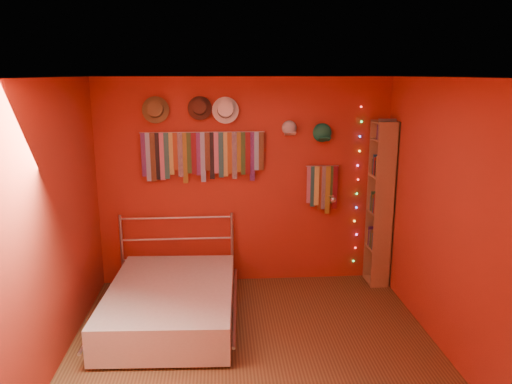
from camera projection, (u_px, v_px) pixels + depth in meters
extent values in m
plane|color=#50321B|center=(255.00, 355.00, 4.61)|extent=(3.50, 3.50, 0.00)
cube|color=maroon|center=(245.00, 183.00, 6.02)|extent=(3.50, 0.02, 2.50)
cube|color=maroon|center=(451.00, 221.00, 4.45)|extent=(0.02, 3.50, 2.50)
cube|color=maroon|center=(48.00, 230.00, 4.19)|extent=(0.02, 3.50, 2.50)
cube|color=white|center=(255.00, 77.00, 4.03)|extent=(3.50, 3.50, 0.02)
cylinder|color=#B8B7BC|center=(202.00, 132.00, 5.79)|extent=(1.45, 0.01, 0.01)
cube|color=#3F1A68|center=(144.00, 155.00, 5.79)|extent=(0.06, 0.01, 0.51)
cube|color=#7CACDD|center=(148.00, 157.00, 5.79)|extent=(0.06, 0.01, 0.57)
cube|color=#4C3219|center=(153.00, 157.00, 5.79)|extent=(0.06, 0.01, 0.57)
cube|color=black|center=(158.00, 157.00, 5.81)|extent=(0.06, 0.01, 0.55)
cube|color=#B2597E|center=(162.00, 157.00, 5.80)|extent=(0.06, 0.01, 0.56)
cube|color=#1B5E59|center=(167.00, 156.00, 5.80)|extent=(0.06, 0.01, 0.54)
cube|color=#ABAD45|center=(171.00, 154.00, 5.81)|extent=(0.06, 0.01, 0.49)
cube|color=maroon|center=(176.00, 152.00, 5.80)|extent=(0.06, 0.01, 0.44)
cube|color=navy|center=(180.00, 155.00, 5.81)|extent=(0.06, 0.01, 0.52)
cube|color=brown|center=(185.00, 158.00, 5.83)|extent=(0.06, 0.01, 0.60)
cube|color=#1F491D|center=(189.00, 153.00, 5.82)|extent=(0.06, 0.01, 0.48)
cube|color=#600E16|center=(194.00, 154.00, 5.82)|extent=(0.06, 0.01, 0.49)
cube|color=#531966|center=(198.00, 154.00, 5.84)|extent=(0.06, 0.01, 0.51)
cube|color=#6985BA|center=(203.00, 158.00, 5.84)|extent=(0.06, 0.01, 0.59)
cube|color=#482618|center=(207.00, 152.00, 5.82)|extent=(0.06, 0.01, 0.45)
cube|color=black|center=(212.00, 156.00, 5.85)|extent=(0.06, 0.01, 0.56)
cube|color=#AB5578|center=(216.00, 153.00, 5.84)|extent=(0.06, 0.01, 0.48)
cube|color=#174A52|center=(221.00, 155.00, 5.85)|extent=(0.06, 0.01, 0.53)
cube|color=#CFAE53|center=(225.00, 155.00, 5.86)|extent=(0.06, 0.01, 0.53)
cube|color=brown|center=(230.00, 153.00, 5.85)|extent=(0.06, 0.01, 0.49)
cube|color=#161356|center=(234.00, 156.00, 5.86)|extent=(0.06, 0.01, 0.55)
cube|color=#856018|center=(239.00, 152.00, 5.87)|extent=(0.06, 0.01, 0.48)
cube|color=#22491D|center=(243.00, 154.00, 5.87)|extent=(0.06, 0.01, 0.51)
cube|color=maroon|center=(248.00, 153.00, 5.86)|extent=(0.06, 0.01, 0.50)
cube|color=#3D1965|center=(252.00, 157.00, 5.89)|extent=(0.06, 0.01, 0.58)
cube|color=#78AED5|center=(257.00, 151.00, 5.87)|extent=(0.06, 0.01, 0.45)
cube|color=#4E331A|center=(261.00, 151.00, 5.87)|extent=(0.06, 0.01, 0.45)
cylinder|color=#B8B7BC|center=(323.00, 166.00, 5.99)|extent=(0.40, 0.01, 0.01)
cube|color=#A0506E|center=(309.00, 185.00, 6.02)|extent=(0.06, 0.01, 0.45)
cube|color=#195657|center=(313.00, 187.00, 6.02)|extent=(0.06, 0.01, 0.50)
cube|color=#BCBA4B|center=(317.00, 186.00, 6.02)|extent=(0.06, 0.01, 0.48)
cube|color=maroon|center=(320.00, 188.00, 6.04)|extent=(0.06, 0.01, 0.54)
cube|color=navy|center=(324.00, 188.00, 6.04)|extent=(0.06, 0.01, 0.53)
cube|color=olive|center=(328.00, 190.00, 6.04)|extent=(0.06, 0.01, 0.59)
cube|color=#234B1E|center=(331.00, 185.00, 6.04)|extent=(0.06, 0.01, 0.46)
cube|color=#5D0E18|center=(335.00, 188.00, 6.05)|extent=(0.06, 0.01, 0.53)
cylinder|color=brown|center=(156.00, 110.00, 5.68)|extent=(0.31, 0.08, 0.31)
cylinder|color=brown|center=(155.00, 109.00, 5.63)|extent=(0.18, 0.15, 0.20)
cylinder|color=#332314|center=(155.00, 110.00, 5.65)|extent=(0.19, 0.06, 0.19)
cylinder|color=#462519|center=(200.00, 108.00, 5.71)|extent=(0.28, 0.07, 0.27)
cylinder|color=#462519|center=(200.00, 107.00, 5.67)|extent=(0.16, 0.14, 0.18)
cylinder|color=black|center=(200.00, 108.00, 5.69)|extent=(0.17, 0.06, 0.17)
cylinder|color=white|center=(225.00, 110.00, 5.74)|extent=(0.31, 0.08, 0.31)
cylinder|color=white|center=(225.00, 109.00, 5.69)|extent=(0.18, 0.15, 0.20)
cylinder|color=black|center=(225.00, 110.00, 5.71)|extent=(0.19, 0.06, 0.19)
ellipsoid|color=silver|center=(289.00, 128.00, 5.85)|extent=(0.18, 0.13, 0.18)
cube|color=silver|center=(290.00, 134.00, 5.76)|extent=(0.13, 0.09, 0.05)
ellipsoid|color=#186D4B|center=(322.00, 133.00, 5.90)|extent=(0.20, 0.15, 0.20)
cube|color=#186D4B|center=(324.00, 139.00, 5.79)|extent=(0.14, 0.11, 0.06)
sphere|color=#FF3333|center=(361.00, 107.00, 5.87)|extent=(0.02, 0.02, 0.02)
sphere|color=#33FF4C|center=(361.00, 122.00, 5.91)|extent=(0.02, 0.02, 0.02)
sphere|color=#4C66FF|center=(360.00, 137.00, 5.95)|extent=(0.02, 0.02, 0.02)
sphere|color=yellow|center=(359.00, 151.00, 5.99)|extent=(0.02, 0.02, 0.02)
sphere|color=#FF4CCC|center=(358.00, 165.00, 6.03)|extent=(0.02, 0.02, 0.02)
sphere|color=#FF3333|center=(358.00, 180.00, 6.07)|extent=(0.02, 0.02, 0.02)
sphere|color=#33FF4C|center=(357.00, 194.00, 6.11)|extent=(0.02, 0.02, 0.02)
sphere|color=#4C66FF|center=(356.00, 207.00, 6.15)|extent=(0.02, 0.02, 0.02)
sphere|color=yellow|center=(354.00, 221.00, 6.19)|extent=(0.02, 0.02, 0.02)
sphere|color=#FF4CCC|center=(356.00, 235.00, 6.24)|extent=(0.02, 0.02, 0.02)
sphere|color=#FF3333|center=(355.00, 248.00, 6.28)|extent=(0.02, 0.02, 0.02)
sphere|color=#33FF4C|center=(353.00, 261.00, 6.32)|extent=(0.02, 0.02, 0.02)
cylinder|color=#B8B7BC|center=(328.00, 196.00, 6.11)|extent=(0.04, 0.03, 0.04)
cylinder|color=#B8B7BC|center=(331.00, 196.00, 5.99)|extent=(0.01, 0.26, 0.08)
sphere|color=white|center=(333.00, 200.00, 5.86)|extent=(0.07, 0.07, 0.07)
cube|color=#946043|center=(385.00, 208.00, 5.82)|extent=(0.24, 0.02, 2.00)
cube|color=#946043|center=(376.00, 201.00, 6.13)|extent=(0.24, 0.02, 2.00)
cube|color=#946043|center=(390.00, 204.00, 5.99)|extent=(0.02, 0.34, 2.00)
cube|color=#946043|center=(376.00, 281.00, 6.20)|extent=(0.24, 0.32, 0.02)
cube|color=#946043|center=(378.00, 248.00, 6.11)|extent=(0.24, 0.32, 0.02)
cube|color=#946043|center=(380.00, 213.00, 6.00)|extent=(0.24, 0.32, 0.02)
cube|color=#946043|center=(382.00, 176.00, 5.90)|extent=(0.24, 0.32, 0.02)
cube|color=#946043|center=(384.00, 140.00, 5.80)|extent=(0.24, 0.32, 0.02)
cube|color=#946043|center=(385.00, 123.00, 5.75)|extent=(0.24, 0.32, 0.02)
cylinder|color=#B8B7BC|center=(122.00, 251.00, 6.00)|extent=(0.03, 0.03, 0.90)
cylinder|color=#B8B7BC|center=(232.00, 248.00, 6.09)|extent=(0.03, 0.03, 0.90)
cylinder|color=#B8B7BC|center=(178.00, 259.00, 6.07)|extent=(1.33, 0.02, 0.02)
cylinder|color=#B8B7BC|center=(177.00, 239.00, 6.01)|extent=(1.33, 0.02, 0.02)
cylinder|color=#B8B7BC|center=(176.00, 218.00, 5.95)|extent=(1.33, 0.02, 0.02)
cube|color=#B7B1A5|center=(171.00, 303.00, 5.18)|extent=(1.35, 1.85, 0.36)
cylinder|color=#B8B7BC|center=(106.00, 307.00, 5.14)|extent=(0.11, 1.80, 0.03)
cylinder|color=#B8B7BC|center=(235.00, 303.00, 5.23)|extent=(0.11, 1.80, 0.03)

